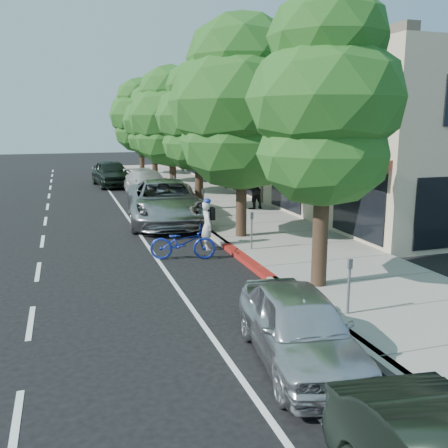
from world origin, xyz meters
name	(u,v)px	position (x,y,z in m)	size (l,w,h in m)	color
ground	(258,272)	(0.00, 0.00, 0.00)	(120.00, 120.00, 0.00)	black
sidewalk	(240,216)	(2.30, 8.00, 0.07)	(4.60, 56.00, 0.15)	gray
curb	(192,219)	(0.00, 8.00, 0.07)	(0.30, 56.00, 0.15)	#9E998E
curb_red_segment	(246,260)	(0.00, 1.00, 0.07)	(0.32, 4.00, 0.15)	maroon
storefront_building	(292,134)	(9.60, 18.00, 3.50)	(10.00, 36.00, 7.00)	beige
street_tree_0	(325,104)	(0.90, -2.00, 4.78)	(3.95, 3.95, 7.52)	black
street_tree_1	(242,105)	(0.90, 4.00, 4.94)	(5.30, 5.30, 8.11)	black
street_tree_2	(198,118)	(0.90, 10.00, 4.50)	(4.09, 4.09, 7.19)	black
street_tree_3	(172,117)	(0.90, 16.00, 4.58)	(5.09, 5.09, 7.58)	black
street_tree_4	(154,122)	(0.90, 22.00, 4.31)	(4.37, 4.37, 7.01)	black
street_tree_5	(141,116)	(0.90, 28.00, 4.76)	(5.05, 5.05, 7.81)	black
cyclist	(207,226)	(-0.70, 3.00, 0.84)	(0.61, 0.40, 1.67)	silver
bicycle	(183,242)	(-1.80, 2.02, 0.55)	(0.73, 2.09, 1.10)	#162999
silver_suv	(165,202)	(-1.18, 8.00, 0.93)	(3.08, 6.69, 1.86)	#A7A6AB
dark_sedan	(164,198)	(-0.82, 10.07, 0.78)	(1.66, 4.76, 1.57)	black
white_pickup	(148,183)	(-0.50, 16.62, 0.73)	(2.05, 5.03, 1.46)	#BCBCBC
dark_suv_far	(111,173)	(-2.20, 21.50, 0.89)	(2.10, 5.23, 1.78)	black
near_car_a	(299,327)	(-1.39, -5.50, 0.70)	(1.64, 4.08, 1.39)	silver
pedestrian	(253,189)	(3.45, 9.31, 1.11)	(0.94, 0.73, 1.93)	black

